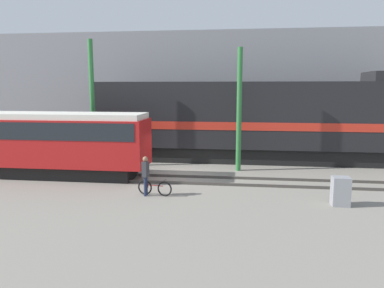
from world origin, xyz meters
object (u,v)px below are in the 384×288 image
object	(u,v)px
streetcar	(36,140)
utility_pole_center	(239,110)
signal_box	(341,191)
freight_locomotive	(252,120)
utility_pole_left	(92,104)
bicycle	(155,188)
person	(145,172)

from	to	relation	value
streetcar	utility_pole_center	bearing A→B (deg)	14.73
streetcar	signal_box	bearing A→B (deg)	-12.02
freight_locomotive	streetcar	xyz separation A→B (m)	(-11.71, -5.73, -0.71)
utility_pole_left	bicycle	bearing A→B (deg)	-48.01
streetcar	utility_pole_center	xyz separation A→B (m)	(10.90, 2.87, 1.54)
freight_locomotive	signal_box	size ratio (longest dim) A/B	16.85
utility_pole_left	utility_pole_center	bearing A→B (deg)	-0.00
bicycle	utility_pole_center	size ratio (longest dim) A/B	0.23
freight_locomotive	utility_pole_left	xyz separation A→B (m)	(-9.60, -2.87, 1.12)
bicycle	signal_box	distance (m)	7.93
person	utility_pole_center	size ratio (longest dim) A/B	0.25
freight_locomotive	streetcar	bearing A→B (deg)	-153.92
person	utility_pole_left	size ratio (longest dim) A/B	0.23
utility_pole_left	person	bearing A→B (deg)	-50.71
streetcar	person	distance (m)	7.48
bicycle	utility_pole_left	world-z (taller)	utility_pole_left
utility_pole_left	streetcar	bearing A→B (deg)	-126.44
freight_locomotive	person	size ratio (longest dim) A/B	11.26
freight_locomotive	bicycle	world-z (taller)	freight_locomotive
streetcar	signal_box	distance (m)	15.54
bicycle	utility_pole_center	bearing A→B (deg)	57.06
freight_locomotive	utility_pole_center	distance (m)	3.09
freight_locomotive	bicycle	size ratio (longest dim) A/B	12.47
bicycle	utility_pole_left	bearing A→B (deg)	131.99
streetcar	bicycle	bearing A→B (deg)	-21.25
freight_locomotive	bicycle	distance (m)	9.94
bicycle	signal_box	world-z (taller)	signal_box
bicycle	utility_pole_center	world-z (taller)	utility_pole_center
utility_pole_center	person	bearing A→B (deg)	-125.19
bicycle	person	bearing A→B (deg)	-166.71
person	utility_pole_center	bearing A→B (deg)	54.81
person	signal_box	distance (m)	8.32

